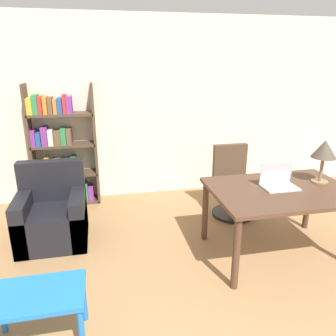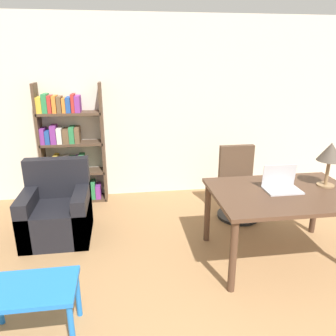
# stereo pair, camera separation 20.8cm
# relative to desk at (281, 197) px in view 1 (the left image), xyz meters

# --- Properties ---
(wall_back) EXTENTS (8.00, 0.06, 2.70)m
(wall_back) POSITION_rel_desk_xyz_m (-0.83, 2.08, 0.67)
(wall_back) COLOR beige
(wall_back) RESTS_ON ground_plane
(desk) EXTENTS (1.49, 1.04, 0.78)m
(desk) POSITION_rel_desk_xyz_m (0.00, 0.00, 0.00)
(desk) COLOR #4C3323
(desk) RESTS_ON ground_plane
(laptop) EXTENTS (0.36, 0.24, 0.26)m
(laptop) POSITION_rel_desk_xyz_m (-0.01, 0.06, 0.15)
(laptop) COLOR #B2B2B7
(laptop) RESTS_ON desk
(table_lamp) EXTENTS (0.26, 0.26, 0.48)m
(table_lamp) POSITION_rel_desk_xyz_m (0.52, 0.10, 0.46)
(table_lamp) COLOR olive
(table_lamp) RESTS_ON desk
(office_chair) EXTENTS (0.57, 0.57, 0.97)m
(office_chair) POSITION_rel_desk_xyz_m (-0.09, 1.06, -0.26)
(office_chair) COLOR black
(office_chair) RESTS_ON ground_plane
(side_table_blue) EXTENTS (0.70, 0.45, 0.47)m
(side_table_blue) POSITION_rel_desk_xyz_m (-2.37, -0.77, -0.28)
(side_table_blue) COLOR blue
(side_table_blue) RESTS_ON ground_plane
(armchair) EXTENTS (0.77, 0.74, 0.92)m
(armchair) POSITION_rel_desk_xyz_m (-2.45, 0.82, -0.38)
(armchair) COLOR black
(armchair) RESTS_ON ground_plane
(bookshelf) EXTENTS (0.92, 0.28, 1.77)m
(bookshelf) POSITION_rel_desk_xyz_m (-2.42, 1.89, 0.09)
(bookshelf) COLOR #4C3828
(bookshelf) RESTS_ON ground_plane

